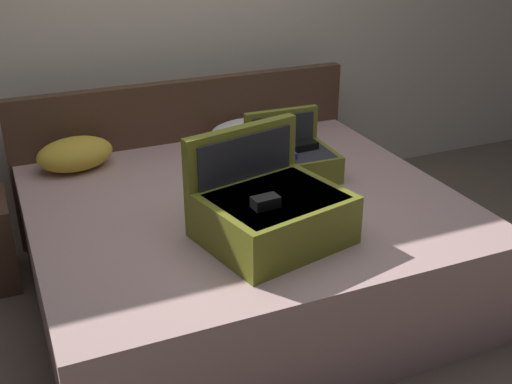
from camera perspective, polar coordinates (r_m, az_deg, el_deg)
ground_plane at (r=3.10m, az=2.01°, el=-12.64°), size 12.00×12.00×0.00m
back_wall at (r=4.05m, az=-8.16°, el=16.40°), size 8.00×0.10×2.60m
bed at (r=3.26m, az=-0.94°, el=-4.94°), size 2.03×1.78×0.54m
headboard at (r=3.97m, az=-6.13°, el=3.59°), size 2.07×0.08×0.90m
hard_case_large at (r=2.73m, az=1.33°, el=-1.63°), size 0.67×0.62×0.45m
hard_case_medium at (r=3.36m, az=3.26°, el=2.91°), size 0.43×0.37×0.32m
pillow_near_headboard at (r=3.58m, az=-15.83°, el=3.28°), size 0.45×0.33×0.18m
pillow_center_head at (r=3.84m, az=-0.46°, el=5.48°), size 0.51×0.32×0.14m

